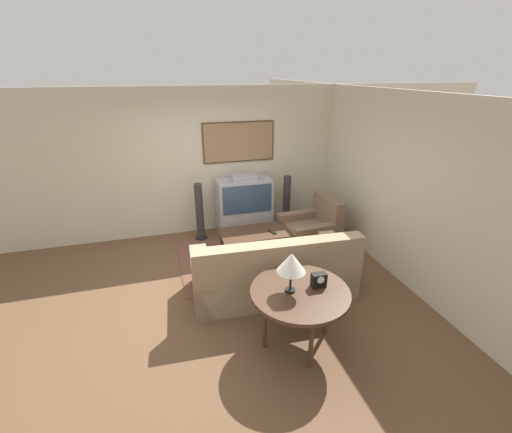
# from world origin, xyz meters

# --- Properties ---
(ground_plane) EXTENTS (12.00, 12.00, 0.00)m
(ground_plane) POSITION_xyz_m (0.00, 0.00, 0.00)
(ground_plane) COLOR brown
(wall_back) EXTENTS (12.00, 0.10, 2.70)m
(wall_back) POSITION_xyz_m (0.01, 2.13, 1.36)
(wall_back) COLOR beige
(wall_back) RESTS_ON ground_plane
(wall_right) EXTENTS (0.06, 12.00, 2.70)m
(wall_right) POSITION_xyz_m (2.63, 0.00, 1.35)
(wall_right) COLOR beige
(wall_right) RESTS_ON ground_plane
(area_rug) EXTENTS (2.27, 1.75, 0.01)m
(area_rug) POSITION_xyz_m (0.56, 0.78, 0.01)
(area_rug) COLOR brown
(area_rug) RESTS_ON ground_plane
(tv) EXTENTS (1.01, 0.54, 1.18)m
(tv) POSITION_xyz_m (0.74, 1.75, 0.56)
(tv) COLOR #9E9EA3
(tv) RESTS_ON ground_plane
(couch) EXTENTS (2.28, 1.08, 0.96)m
(couch) POSITION_xyz_m (0.65, -0.27, 0.33)
(couch) COLOR #9E8466
(couch) RESTS_ON ground_plane
(armchair) EXTENTS (0.94, 0.86, 0.91)m
(armchair) POSITION_xyz_m (1.76, 0.89, 0.29)
(armchair) COLOR brown
(armchair) RESTS_ON ground_plane
(coffee_table) EXTENTS (1.17, 0.63, 0.44)m
(coffee_table) POSITION_xyz_m (0.71, 0.84, 0.40)
(coffee_table) COLOR #472D1E
(coffee_table) RESTS_ON ground_plane
(console_table) EXTENTS (1.09, 1.09, 0.74)m
(console_table) POSITION_xyz_m (0.61, -1.29, 0.68)
(console_table) COLOR #472D1E
(console_table) RESTS_ON ground_plane
(table_lamp) EXTENTS (0.31, 0.31, 0.47)m
(table_lamp) POSITION_xyz_m (0.50, -1.27, 1.09)
(table_lamp) COLOR black
(table_lamp) RESTS_ON console_table
(mantel_clock) EXTENTS (0.16, 0.10, 0.16)m
(mantel_clock) POSITION_xyz_m (0.83, -1.27, 0.82)
(mantel_clock) COLOR black
(mantel_clock) RESTS_ON console_table
(remote) EXTENTS (0.10, 0.16, 0.02)m
(remote) POSITION_xyz_m (0.97, 0.74, 0.45)
(remote) COLOR black
(remote) RESTS_ON coffee_table
(speaker_tower_left) EXTENTS (0.24, 0.24, 1.09)m
(speaker_tower_left) POSITION_xyz_m (-0.11, 1.71, 0.52)
(speaker_tower_left) COLOR black
(speaker_tower_left) RESTS_ON ground_plane
(speaker_tower_right) EXTENTS (0.24, 0.24, 1.09)m
(speaker_tower_right) POSITION_xyz_m (1.59, 1.71, 0.52)
(speaker_tower_right) COLOR black
(speaker_tower_right) RESTS_ON ground_plane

